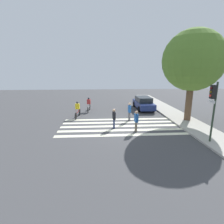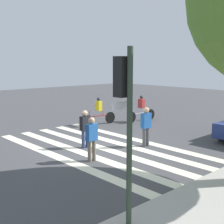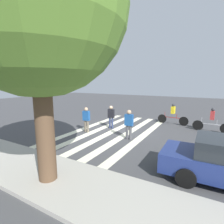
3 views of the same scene
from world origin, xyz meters
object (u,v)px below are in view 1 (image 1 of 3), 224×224
(traffic_light, at_px, (213,101))
(cyclist_mid_street, at_px, (89,104))
(pedestrian_child_with_backpack, at_px, (114,117))
(pedestrian_adult_tall_backpack, at_px, (136,120))
(car_parked_far_curb, at_px, (143,103))
(cyclist_near_curb, at_px, (78,109))
(pedestrian_adult_blue_shirt, at_px, (129,111))
(street_tree, at_px, (193,61))

(traffic_light, height_order, cyclist_mid_street, traffic_light)
(pedestrian_child_with_backpack, height_order, pedestrian_adult_tall_backpack, pedestrian_adult_tall_backpack)
(pedestrian_child_with_backpack, relative_size, cyclist_mid_street, 0.70)
(traffic_light, bearing_deg, pedestrian_child_with_backpack, -120.36)
(pedestrian_adult_tall_backpack, bearing_deg, car_parked_far_curb, -23.48)
(pedestrian_adult_tall_backpack, bearing_deg, cyclist_near_curb, 41.64)
(pedestrian_adult_blue_shirt, xyz_separation_m, cyclist_near_curb, (-1.52, -5.02, -0.11))
(pedestrian_adult_tall_backpack, distance_m, cyclist_near_curb, 6.81)
(pedestrian_child_with_backpack, relative_size, pedestrian_adult_blue_shirt, 0.94)
(car_parked_far_curb, bearing_deg, pedestrian_adult_blue_shirt, -27.77)
(pedestrian_child_with_backpack, height_order, pedestrian_adult_blue_shirt, pedestrian_adult_blue_shirt)
(pedestrian_adult_tall_backpack, xyz_separation_m, car_parked_far_curb, (-8.04, 2.51, -0.17))
(cyclist_near_curb, bearing_deg, cyclist_mid_street, 166.31)
(street_tree, xyz_separation_m, cyclist_near_curb, (-2.04, -10.40, -4.59))
(cyclist_near_curb, relative_size, car_parked_far_curb, 0.49)
(street_tree, distance_m, car_parked_far_curb, 7.77)
(pedestrian_child_with_backpack, bearing_deg, car_parked_far_curb, -36.39)
(pedestrian_adult_blue_shirt, relative_size, cyclist_near_curb, 0.74)
(cyclist_near_curb, bearing_deg, pedestrian_child_with_backpack, 49.05)
(traffic_light, distance_m, cyclist_near_curb, 11.84)
(traffic_light, xyz_separation_m, street_tree, (-5.04, 1.10, 2.67))
(street_tree, relative_size, car_parked_far_curb, 1.69)
(pedestrian_child_with_backpack, height_order, car_parked_far_curb, pedestrian_child_with_backpack)
(pedestrian_adult_blue_shirt, distance_m, cyclist_near_curb, 5.24)
(cyclist_mid_street, bearing_deg, cyclist_near_curb, -15.61)
(cyclist_near_curb, bearing_deg, pedestrian_adult_tall_backpack, 53.63)
(traffic_light, distance_m, cyclist_mid_street, 12.98)
(street_tree, relative_size, cyclist_near_curb, 3.45)
(cyclist_mid_street, distance_m, car_parked_far_curb, 6.65)
(traffic_light, height_order, car_parked_far_curb, traffic_light)
(traffic_light, bearing_deg, pedestrian_adult_blue_shirt, -142.42)
(pedestrian_adult_blue_shirt, distance_m, cyclist_mid_street, 5.84)
(cyclist_near_curb, height_order, cyclist_mid_street, cyclist_near_curb)
(traffic_light, height_order, pedestrian_adult_blue_shirt, traffic_light)
(pedestrian_adult_blue_shirt, bearing_deg, pedestrian_child_with_backpack, 141.83)
(car_parked_far_curb, bearing_deg, pedestrian_child_with_backpack, -31.14)
(pedestrian_adult_blue_shirt, bearing_deg, cyclist_mid_street, 43.48)
(traffic_light, xyz_separation_m, pedestrian_adult_tall_backpack, (-2.50, -4.26, -1.85))
(pedestrian_adult_blue_shirt, bearing_deg, pedestrian_adult_tall_backpack, 179.72)
(pedestrian_adult_tall_backpack, xyz_separation_m, cyclist_mid_street, (-7.25, -4.09, -0.07))
(pedestrian_adult_blue_shirt, xyz_separation_m, pedestrian_adult_tall_backpack, (3.06, 0.02, -0.04))
(traffic_light, relative_size, pedestrian_adult_blue_shirt, 2.30)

